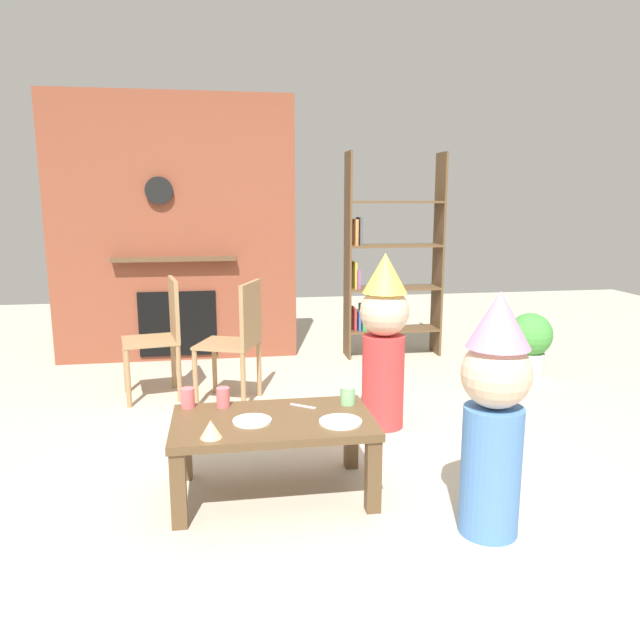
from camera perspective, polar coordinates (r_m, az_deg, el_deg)
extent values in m
plane|color=#BCB29E|center=(3.49, -1.42, -13.82)|extent=(12.00, 12.00, 0.00)
cube|color=brown|center=(5.75, -13.47, 8.18)|extent=(2.20, 0.18, 2.40)
cube|color=black|center=(5.76, -13.16, -0.35)|extent=(0.70, 0.02, 0.60)
cube|color=brown|center=(5.63, -13.45, 5.56)|extent=(1.10, 0.10, 0.04)
cylinder|color=black|center=(5.63, -14.83, 11.62)|extent=(0.24, 0.04, 0.24)
cube|color=brown|center=(5.68, 2.61, 5.90)|extent=(0.02, 0.28, 1.90)
cube|color=brown|center=(5.92, 11.03, 5.93)|extent=(0.02, 0.28, 1.90)
cube|color=brown|center=(5.89, 6.75, -0.87)|extent=(0.86, 0.28, 0.02)
cube|color=brown|center=(5.82, 6.84, 2.99)|extent=(0.86, 0.28, 0.02)
cube|color=brown|center=(5.77, 6.93, 6.92)|extent=(0.86, 0.28, 0.02)
cube|color=brown|center=(5.76, 7.02, 10.89)|extent=(0.86, 0.28, 0.02)
cube|color=#B23333|center=(5.77, 3.15, 0.14)|extent=(0.02, 0.20, 0.22)
cube|color=#3359A5|center=(5.78, 3.55, 0.01)|extent=(0.02, 0.20, 0.18)
cube|color=#3F8C4C|center=(5.79, 4.00, 0.29)|extent=(0.04, 0.20, 0.24)
cube|color=gold|center=(5.71, 3.19, 4.23)|extent=(0.02, 0.20, 0.24)
cube|color=#8C4C99|center=(5.72, 3.50, 3.88)|extent=(0.03, 0.20, 0.17)
cube|color=#D87F3F|center=(5.67, 3.27, 8.21)|extent=(0.03, 0.20, 0.24)
cube|color=#4C4C51|center=(5.68, 3.71, 8.29)|extent=(0.03, 0.20, 0.25)
cube|color=brown|center=(3.09, -4.42, -9.51)|extent=(1.00, 0.59, 0.04)
cube|color=brown|center=(2.94, -13.10, -15.20)|extent=(0.07, 0.07, 0.36)
cube|color=brown|center=(3.01, 4.98, -14.28)|extent=(0.07, 0.07, 0.36)
cube|color=brown|center=(3.39, -12.56, -11.47)|extent=(0.07, 0.07, 0.36)
cube|color=brown|center=(3.45, 2.93, -10.79)|extent=(0.07, 0.07, 0.36)
cylinder|color=#E5666B|center=(3.28, -12.27, -7.13)|extent=(0.07, 0.07, 0.10)
cylinder|color=#E5666B|center=(3.26, -9.05, -7.15)|extent=(0.07, 0.07, 0.10)
cylinder|color=#8CD18C|center=(3.27, 2.60, -7.09)|extent=(0.08, 0.08, 0.09)
cylinder|color=white|center=(3.04, -6.36, -9.35)|extent=(0.19, 0.19, 0.01)
cylinder|color=white|center=(3.01, 1.93, -9.48)|extent=(0.21, 0.21, 0.01)
cone|color=#EAC68C|center=(2.87, -10.17, -10.00)|extent=(0.10, 0.10, 0.08)
cube|color=silver|center=(3.24, -1.59, -8.06)|extent=(0.13, 0.10, 0.01)
cylinder|color=#4C7FC6|center=(2.89, 15.67, -13.40)|extent=(0.26, 0.26, 0.59)
sphere|color=beige|center=(2.73, 16.16, -4.85)|extent=(0.30, 0.30, 0.30)
cone|color=pink|center=(2.68, 16.44, 0.04)|extent=(0.27, 0.27, 0.24)
cylinder|color=#D13838|center=(4.03, 5.90, -5.73)|extent=(0.27, 0.27, 0.61)
sphere|color=beige|center=(3.92, 6.04, 0.79)|extent=(0.32, 0.32, 0.32)
cone|color=#F2D14C|center=(3.88, 6.12, 4.38)|extent=(0.29, 0.29, 0.25)
cube|color=#9E7A51|center=(4.72, -15.60, -1.87)|extent=(0.47, 0.47, 0.02)
cube|color=#9E7A51|center=(4.69, -13.50, 1.08)|extent=(0.10, 0.40, 0.45)
cylinder|color=#9E7A51|center=(4.94, -17.71, -4.11)|extent=(0.04, 0.04, 0.43)
cylinder|color=#9E7A51|center=(4.59, -17.52, -5.24)|extent=(0.04, 0.04, 0.43)
cylinder|color=#9E7A51|center=(4.96, -13.55, -3.81)|extent=(0.04, 0.04, 0.43)
cylinder|color=#9E7A51|center=(4.62, -13.04, -4.92)|extent=(0.04, 0.04, 0.43)
cube|color=#9E7A51|center=(4.49, -8.66, -2.23)|extent=(0.52, 0.52, 0.02)
cube|color=#9E7A51|center=(4.38, -6.49, 0.62)|extent=(0.17, 0.38, 0.45)
cylinder|color=#9E7A51|center=(4.78, -9.84, -4.25)|extent=(0.04, 0.04, 0.43)
cylinder|color=#9E7A51|center=(4.46, -11.58, -5.44)|extent=(0.04, 0.04, 0.43)
cylinder|color=#9E7A51|center=(4.66, -5.71, -4.54)|extent=(0.04, 0.04, 0.43)
cylinder|color=#9E7A51|center=(4.33, -7.19, -5.80)|extent=(0.04, 0.04, 0.43)
cylinder|color=beige|center=(5.42, 18.90, -4.01)|extent=(0.25, 0.25, 0.22)
sphere|color=green|center=(5.36, 19.07, -1.31)|extent=(0.36, 0.36, 0.36)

